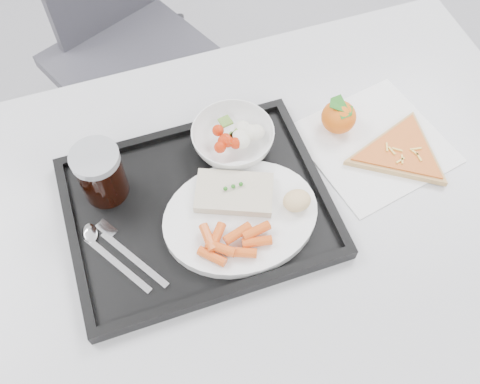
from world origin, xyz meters
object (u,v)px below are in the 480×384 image
chair (125,22)px  salad_bowl (233,139)px  pizza_slice (401,152)px  tangerine (339,117)px  dinner_plate (241,217)px  cola_glass (100,173)px  table (251,227)px  tray (198,208)px

chair → salad_bowl: 0.72m
chair → pizza_slice: 0.90m
tangerine → pizza_slice: 0.13m
dinner_plate → cola_glass: 0.25m
table → pizza_slice: (0.31, 0.02, 0.08)m
dinner_plate → table: bearing=35.6°
dinner_plate → pizza_slice: size_ratio=1.07×
table → tray: tray is taller
tray → dinner_plate: dinner_plate is taller
chair → tray: 0.80m
cola_glass → chair: bearing=78.4°
dinner_plate → pizza_slice: 0.34m
tray → salad_bowl: 0.15m
table → pizza_slice: pizza_slice is taller
salad_bowl → cola_glass: 0.25m
cola_glass → pizza_slice: 0.55m
chair → table: bearing=-83.3°
tray → salad_bowl: (0.10, 0.10, 0.03)m
cola_glass → pizza_slice: (0.54, -0.09, -0.06)m
dinner_plate → salad_bowl: 0.16m
chair → pizza_slice: size_ratio=3.68×
tray → tangerine: size_ratio=5.30×
chair → pizza_slice: bearing=-62.9°
salad_bowl → cola_glass: bearing=-175.6°
chair → cola_glass: chair is taller
tray → pizza_slice: size_ratio=1.78×
salad_bowl → cola_glass: cola_glass is taller
tray → cola_glass: 0.18m
dinner_plate → cola_glass: cola_glass is taller
tray → pizza_slice: 0.40m
dinner_plate → tangerine: (0.25, 0.14, 0.01)m
table → cola_glass: cola_glass is taller
chair → tangerine: (0.31, -0.68, 0.25)m
salad_bowl → pizza_slice: (0.30, -0.11, -0.03)m
chair → tray: chair is taller
tray → salad_bowl: size_ratio=2.96×
cola_glass → tangerine: bearing=0.6°
salad_bowl → pizza_slice: bearing=-20.8°
tray → dinner_plate: (0.06, -0.05, 0.02)m
tray → dinner_plate: bearing=-37.6°
table → dinner_plate: (-0.03, -0.02, 0.09)m
table → dinner_plate: bearing=-144.4°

